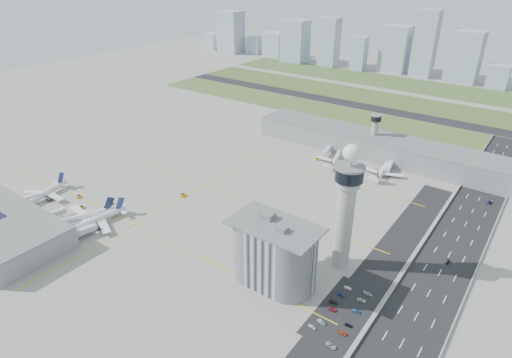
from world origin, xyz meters
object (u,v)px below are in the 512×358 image
Objects in this scene: car_lot_8 at (348,325)px; car_lot_9 at (356,312)px; admin_building at (274,253)px; car_lot_4 at (341,295)px; car_hw_1 at (447,262)px; car_lot_2 at (332,309)px; airplane_near_c at (93,217)px; airplane_far_b at (383,168)px; jet_bridge_near_2 at (72,238)px; car_lot_6 at (331,345)px; car_hw_4 at (485,164)px; airplane_near_b at (78,214)px; car_lot_3 at (334,302)px; jet_bridge_far_1 at (391,164)px; car_lot_5 at (348,288)px; car_hw_2 at (489,202)px; secondary_tower at (374,131)px; airplane_far_a at (336,156)px; car_lot_10 at (361,300)px; tug_3 at (183,195)px; jet_bridge_near_1 at (42,220)px; jet_bridge_near_0 at (15,205)px; control_tower at (346,203)px; tug_2 at (113,205)px; airplane_near_a at (42,191)px; tug_4 at (317,159)px; car_lot_11 at (368,294)px; car_lot_1 at (321,322)px; jet_bridge_far_0 at (330,149)px; car_lot_0 at (312,327)px; tug_1 at (82,207)px; car_lot_7 at (343,333)px; tug_5 at (350,192)px.

car_lot_8 is 0.90× the size of car_lot_9.
car_lot_8 is (41.78, -6.08, -14.74)m from admin_building.
car_lot_4 is 62.71m from car_hw_1.
airplane_near_c is at bearing 89.09° from car_lot_2.
jet_bridge_near_2 is at bearing 142.42° from airplane_far_b.
car_lot_6 reaches higher than car_hw_4.
airplane_near_b reaches higher than jet_bridge_near_2.
car_hw_1 is at bearing -37.21° from car_lot_3.
car_lot_5 is at bearing 2.80° from jet_bridge_far_1.
secondary_tower is at bearing 164.97° from car_hw_2.
airplane_far_a reaches higher than car_lot_10.
jet_bridge_near_1 is at bearing -133.63° from tug_3.
car_lot_3 is 10.52m from car_lot_9.
jet_bridge_near_0 reaches higher than car_lot_10.
car_lot_5 is (68.79, -124.49, -4.38)m from airplane_far_a.
car_hw_4 is (35.10, 172.21, -34.43)m from control_tower.
tug_2 is at bearing 84.00° from car_lot_8.
airplane_near_a is 192.69m from tug_4.
airplane_far_a is 145.52m from car_lot_11.
tug_4 is (-28.43, -37.82, -17.86)m from secondary_tower.
secondary_tower reaches higher than jet_bridge_near_2.
tug_3 is at bearing 75.88° from car_lot_1.
car_lot_4 is (194.11, 30.99, -4.80)m from airplane_near_a.
car_lot_1 reaches higher than car_lot_5.
jet_bridge_near_1 is 4.25× the size of car_lot_5.
car_lot_11 is at bearing -41.84° from car_lot_4.
jet_bridge_near_0 is 200.01m from car_lot_3.
car_hw_2 is at bearing -15.09° from car_lot_8.
tug_3 is at bearing -29.53° from jet_bridge_far_0.
car_lot_8 is (11.69, 9.66, -0.06)m from car_lot_0.
car_hw_4 is at bearing 104.64° from jet_bridge_far_0.
airplane_near_c is 12.01× the size of car_lot_5.
car_lot_10 is at bearing 11.61° from car_lot_6.
car_lot_2 is at bearing 153.22° from tug_4.
airplane_near_a is 0.97× the size of airplane_near_c.
car_lot_1 is at bearing 43.29° from tug_2.
car_lot_9 is (176.14, 42.06, -2.25)m from jet_bridge_near_1.
car_lot_6 is 13.81m from car_lot_8.
car_lot_0 is 1.10× the size of car_lot_5.
tug_2 is at bearing -138.89° from car_hw_2.
tug_1 is at bearing -163.72° from control_tower.
car_hw_1 is at bearing -89.88° from car_hw_2.
airplane_near_c is (-109.81, -21.73, -9.77)m from admin_building.
jet_bridge_near_0 is 3.22× the size of car_lot_11.
car_lot_7 is (9.79, -0.22, -0.06)m from car_lot_1.
car_lot_6 is (173.88, -5.18, -0.21)m from tug_1.
car_lot_10 is at bearing -108.83° from car_hw_1.
jet_bridge_far_0 is 170.44m from tug_2.
car_lot_6 is at bearing -13.94° from tug_5.
car_lot_2 is (137.13, 37.15, -2.29)m from jet_bridge_near_2.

